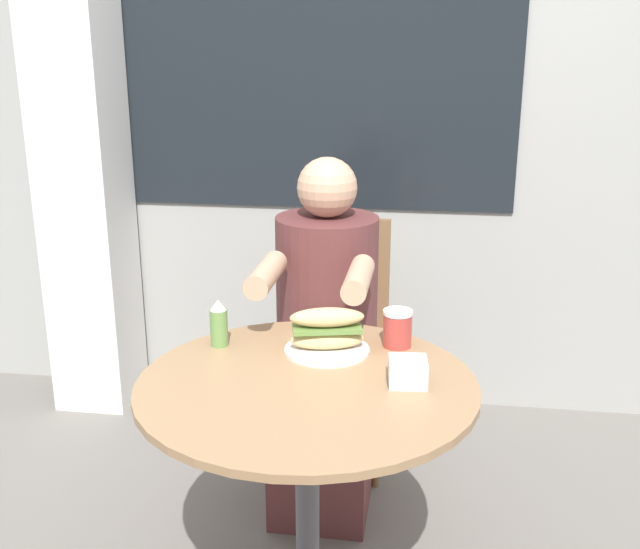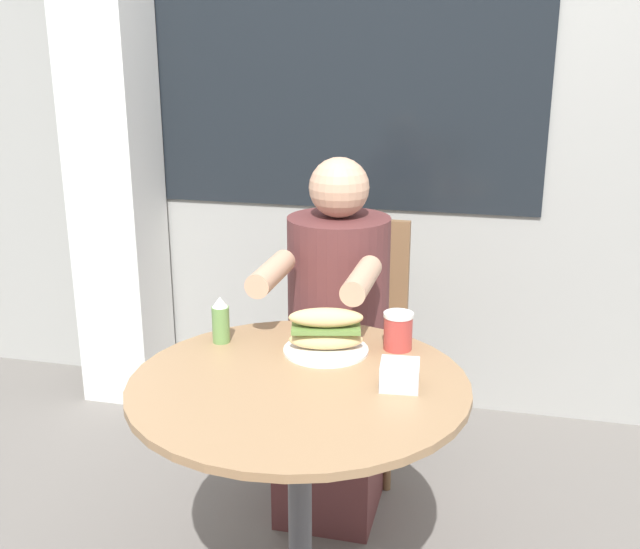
# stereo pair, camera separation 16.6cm
# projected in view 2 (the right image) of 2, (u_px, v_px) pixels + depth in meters

# --- Properties ---
(storefront_wall) EXTENTS (8.00, 0.09, 2.80)m
(storefront_wall) POSITION_uv_depth(u_px,v_px,m) (391.00, 62.00, 2.87)
(storefront_wall) COLOR #9E9E99
(storefront_wall) RESTS_ON ground_plane
(lattice_pillar) EXTENTS (0.30, 0.30, 2.40)m
(lattice_pillar) POSITION_uv_depth(u_px,v_px,m) (110.00, 115.00, 2.98)
(lattice_pillar) COLOR silver
(lattice_pillar) RESTS_ON ground_plane
(cafe_table) EXTENTS (0.82, 0.82, 0.70)m
(cafe_table) POSITION_uv_depth(u_px,v_px,m) (299.00, 448.00, 1.83)
(cafe_table) COLOR #997551
(cafe_table) RESTS_ON ground_plane
(diner_chair) EXTENTS (0.38, 0.38, 0.87)m
(diner_chair) POSITION_uv_depth(u_px,v_px,m) (356.00, 318.00, 2.70)
(diner_chair) COLOR brown
(diner_chair) RESTS_ON ground_plane
(seated_diner) EXTENTS (0.33, 0.58, 1.15)m
(seated_diner) POSITION_uv_depth(u_px,v_px,m) (336.00, 361.00, 2.39)
(seated_diner) COLOR brown
(seated_diner) RESTS_ON ground_plane
(sandwich_on_plate) EXTENTS (0.22, 0.22, 0.12)m
(sandwich_on_plate) POSITION_uv_depth(u_px,v_px,m) (326.00, 333.00, 1.94)
(sandwich_on_plate) COLOR white
(sandwich_on_plate) RESTS_ON cafe_table
(drink_cup) EXTENTS (0.08, 0.08, 0.10)m
(drink_cup) POSITION_uv_depth(u_px,v_px,m) (398.00, 331.00, 1.95)
(drink_cup) COLOR #B73D38
(drink_cup) RESTS_ON cafe_table
(napkin_box) EXTENTS (0.10, 0.10, 0.06)m
(napkin_box) POSITION_uv_depth(u_px,v_px,m) (400.00, 375.00, 1.74)
(napkin_box) COLOR silver
(napkin_box) RESTS_ON cafe_table
(condiment_bottle) EXTENTS (0.05, 0.05, 0.13)m
(condiment_bottle) POSITION_uv_depth(u_px,v_px,m) (221.00, 320.00, 1.99)
(condiment_bottle) COLOR #66934C
(condiment_bottle) RESTS_ON cafe_table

